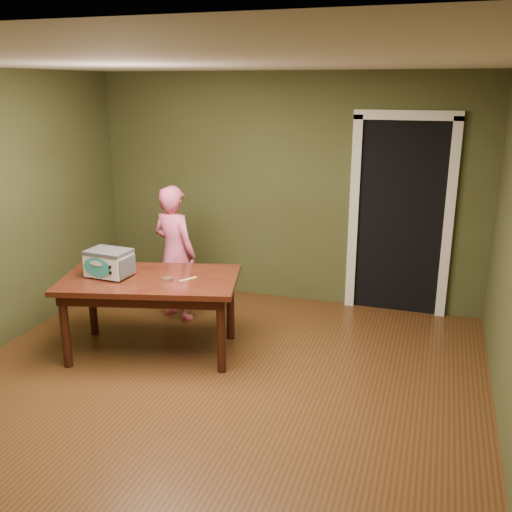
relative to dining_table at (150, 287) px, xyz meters
name	(u,v)px	position (x,y,z in m)	size (l,w,h in m)	color
floor	(201,401)	(0.79, -0.68, -0.65)	(5.00, 5.00, 0.00)	#563418
room_shell	(195,192)	(0.79, -0.68, 1.06)	(4.52, 5.02, 2.61)	#434C28
doorway	(402,213)	(2.09, 2.10, 0.41)	(1.10, 0.66, 2.25)	black
dining_table	(150,287)	(0.00, 0.00, 0.00)	(1.77, 1.26, 0.75)	#39120D
toy_oven	(109,262)	(-0.36, -0.09, 0.24)	(0.43, 0.31, 0.25)	#4C4F54
baking_pan	(167,279)	(0.19, -0.02, 0.11)	(0.10, 0.10, 0.02)	silver
spatula	(188,279)	(0.36, 0.05, 0.10)	(0.18, 0.03, 0.01)	#ECCC66
child	(175,253)	(-0.16, 0.84, 0.08)	(0.53, 0.35, 1.46)	#E65E8A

